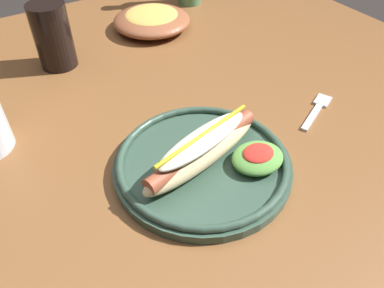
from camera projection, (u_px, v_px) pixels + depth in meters
The scene contains 5 objects.
dining_table at pixel (125, 138), 0.78m from camera, with size 1.45×1.04×0.74m.
hot_dog_plate at pixel (206, 159), 0.58m from camera, with size 0.28×0.28×0.08m.
fork at pixel (317, 109), 0.71m from camera, with size 0.12×0.07×0.00m.
soda_cup at pixel (53, 36), 0.78m from camera, with size 0.08×0.08×0.13m, color black.
side_bowl at pixel (152, 19), 0.94m from camera, with size 0.19×0.19×0.05m.
Camera 1 is at (-0.20, -0.56, 1.17)m, focal length 35.69 mm.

